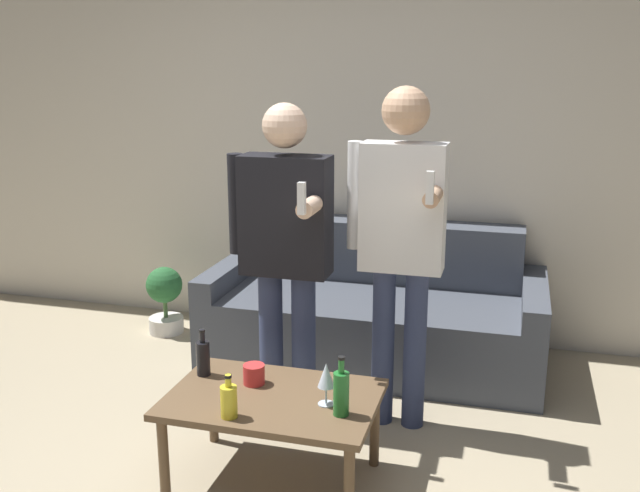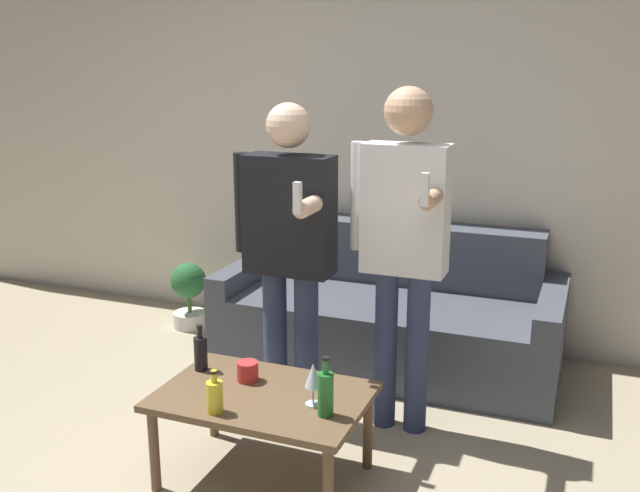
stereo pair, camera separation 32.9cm
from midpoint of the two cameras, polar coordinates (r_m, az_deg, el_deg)
The scene contains 11 objects.
wall_back at distance 4.64m, azimuth 6.43°, elevation 9.17°, with size 8.00×0.06×2.70m.
couch at distance 4.38m, azimuth 7.88°, elevation -5.48°, with size 1.99×0.91×0.80m.
coffee_table at distance 3.11m, azimuth -1.50°, elevation -12.54°, with size 0.89×0.60×0.41m.
bottle_orange at distance 3.30m, azimuth -6.71°, elevation -8.49°, with size 0.06×0.06×0.22m.
bottle_green at distance 2.92m, azimuth -5.19°, elevation -11.91°, with size 0.07×0.07×0.18m.
bottle_dark at distance 2.88m, azimuth 3.79°, elevation -11.70°, with size 0.06×0.06×0.25m.
wine_glass_near at distance 2.95m, azimuth 2.70°, elevation -10.45°, with size 0.07×0.07×0.18m.
cup_on_table at distance 3.19m, azimuth -2.82°, elevation -10.04°, with size 0.09×0.09×0.09m.
person_standing_left at distance 3.45m, azimuth 0.17°, elevation 0.39°, with size 0.51×0.42×1.60m.
person_standing_right at distance 3.37m, azimuth 9.50°, elevation 0.97°, with size 0.47×0.42×1.67m.
potted_plant at distance 4.92m, azimuth -8.58°, elevation -3.66°, with size 0.24×0.24×0.45m.
Camera 2 is at (1.37, -2.19, 1.78)m, focal length 40.00 mm.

